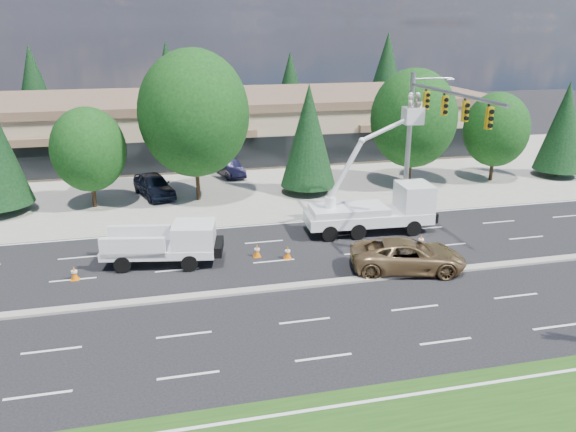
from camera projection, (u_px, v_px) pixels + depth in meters
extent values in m
plane|color=black|center=(288.00, 288.00, 26.49)|extent=(140.00, 140.00, 0.00)
cube|color=gray|center=(232.00, 179.00, 44.91)|extent=(140.00, 22.00, 0.01)
cube|color=gray|center=(288.00, 287.00, 26.47)|extent=(120.00, 0.55, 0.12)
cube|color=tan|center=(217.00, 127.00, 53.30)|extent=(50.00, 15.00, 5.00)
cube|color=brown|center=(216.00, 98.00, 52.44)|extent=(50.40, 15.40, 0.70)
cube|color=black|center=(227.00, 154.00, 46.68)|extent=(48.00, 0.12, 2.60)
cylinder|color=#332114|center=(93.00, 191.00, 37.82)|extent=(0.28, 0.28, 2.19)
ellipsoid|color=black|center=(88.00, 149.00, 36.88)|extent=(4.87, 4.87, 5.60)
cylinder|color=#332114|center=(197.00, 177.00, 39.12)|extent=(0.28, 0.28, 3.36)
ellipsoid|color=black|center=(194.00, 114.00, 37.68)|extent=(7.48, 7.48, 8.60)
cylinder|color=#332114|center=(308.00, 187.00, 41.24)|extent=(0.26, 0.26, 0.80)
cone|color=black|center=(309.00, 135.00, 39.99)|extent=(4.01, 4.01, 7.33)
cylinder|color=#332114|center=(410.00, 168.00, 42.61)|extent=(0.28, 0.28, 2.86)
ellipsoid|color=black|center=(413.00, 118.00, 41.39)|extent=(6.36, 6.36, 7.31)
cylinder|color=#332114|center=(492.00, 167.00, 44.20)|extent=(0.28, 0.28, 2.24)
ellipsoid|color=black|center=(496.00, 130.00, 43.24)|extent=(4.98, 4.98, 5.73)
cylinder|color=#332114|center=(557.00, 171.00, 45.71)|extent=(0.26, 0.26, 0.80)
cone|color=black|center=(564.00, 126.00, 44.51)|extent=(3.85, 3.85, 7.04)
cylinder|color=#332114|center=(41.00, 134.00, 61.20)|extent=(0.26, 0.26, 0.80)
cone|color=black|center=(34.00, 88.00, 59.62)|extent=(4.96, 4.96, 9.06)
cylinder|color=#332114|center=(171.00, 128.00, 64.19)|extent=(0.26, 0.26, 0.80)
cone|color=black|center=(168.00, 84.00, 62.56)|extent=(5.10, 5.10, 9.31)
cylinder|color=#332114|center=(290.00, 124.00, 67.17)|extent=(0.26, 0.26, 0.80)
cone|color=black|center=(290.00, 87.00, 65.76)|extent=(4.46, 4.46, 8.15)
cylinder|color=#332114|center=(384.00, 120.00, 69.73)|extent=(0.26, 0.26, 0.80)
cone|color=black|center=(386.00, 75.00, 67.95)|extent=(5.53, 5.53, 10.10)
cylinder|color=gray|center=(408.00, 145.00, 35.63)|extent=(0.32, 0.32, 9.00)
cylinder|color=gray|center=(453.00, 93.00, 29.78)|extent=(0.20, 10.00, 0.20)
cylinder|color=gray|center=(432.00, 78.00, 34.56)|extent=(2.60, 0.12, 0.12)
cube|color=gold|center=(426.00, 100.00, 32.79)|extent=(0.32, 0.22, 1.05)
cube|color=gold|center=(444.00, 106.00, 30.76)|extent=(0.32, 0.22, 1.05)
cube|color=gold|center=(465.00, 111.00, 28.74)|extent=(0.32, 0.22, 1.05)
cube|color=gold|center=(489.00, 118.00, 26.71)|extent=(0.32, 0.22, 1.05)
cube|color=white|center=(160.00, 249.00, 28.86)|extent=(5.99, 3.08, 0.43)
cube|color=white|center=(194.00, 237.00, 28.72)|extent=(2.42, 2.39, 1.43)
cube|color=black|center=(206.00, 233.00, 28.69)|extent=(0.40, 1.79, 0.95)
cube|color=white|center=(140.00, 235.00, 29.51)|extent=(3.23, 0.86, 1.05)
cube|color=white|center=(133.00, 248.00, 27.80)|extent=(3.23, 0.86, 1.05)
cube|color=white|center=(368.00, 217.00, 33.25)|extent=(7.57, 2.59, 0.65)
cube|color=white|center=(414.00, 199.00, 33.40)|extent=(1.97, 2.28, 1.87)
cube|color=black|center=(425.00, 196.00, 33.48)|extent=(0.16, 1.87, 1.12)
cube|color=white|center=(349.00, 210.00, 32.87)|extent=(4.58, 2.35, 0.47)
cylinder|color=white|center=(331.00, 203.00, 32.52)|extent=(0.65, 0.65, 0.75)
cube|color=white|center=(413.00, 115.00, 31.70)|extent=(1.07, 0.89, 1.01)
imported|color=beige|center=(410.00, 109.00, 31.54)|extent=(0.41, 0.60, 1.61)
imported|color=beige|center=(417.00, 109.00, 31.61)|extent=(0.65, 0.81, 1.61)
ellipsoid|color=white|center=(411.00, 94.00, 31.28)|extent=(0.24, 0.24, 0.17)
ellipsoid|color=white|center=(418.00, 94.00, 31.35)|extent=(0.24, 0.24, 0.17)
cube|color=orange|center=(75.00, 279.00, 27.33)|extent=(0.40, 0.40, 0.03)
cone|color=orange|center=(74.00, 273.00, 27.22)|extent=(0.36, 0.36, 0.70)
cylinder|color=white|center=(74.00, 272.00, 27.20)|extent=(0.29, 0.29, 0.10)
cube|color=orange|center=(257.00, 256.00, 30.01)|extent=(0.40, 0.40, 0.03)
cone|color=orange|center=(257.00, 251.00, 29.90)|extent=(0.36, 0.36, 0.70)
cylinder|color=white|center=(257.00, 249.00, 29.88)|extent=(0.29, 0.29, 0.10)
cube|color=orange|center=(288.00, 258.00, 29.78)|extent=(0.40, 0.40, 0.03)
cone|color=orange|center=(288.00, 252.00, 29.67)|extent=(0.36, 0.36, 0.70)
cylinder|color=white|center=(288.00, 251.00, 29.65)|extent=(0.29, 0.29, 0.10)
cube|color=orange|center=(421.00, 246.00, 31.36)|extent=(0.40, 0.40, 0.03)
cone|color=orange|center=(421.00, 241.00, 31.25)|extent=(0.36, 0.36, 0.70)
cylinder|color=white|center=(421.00, 240.00, 31.23)|extent=(0.29, 0.29, 0.10)
imported|color=olive|center=(408.00, 255.00, 28.13)|extent=(6.18, 3.87, 1.59)
imported|color=black|center=(154.00, 185.00, 40.20)|extent=(3.38, 5.24, 1.66)
imported|color=black|center=(230.00, 168.00, 45.61)|extent=(2.30, 4.24, 1.32)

